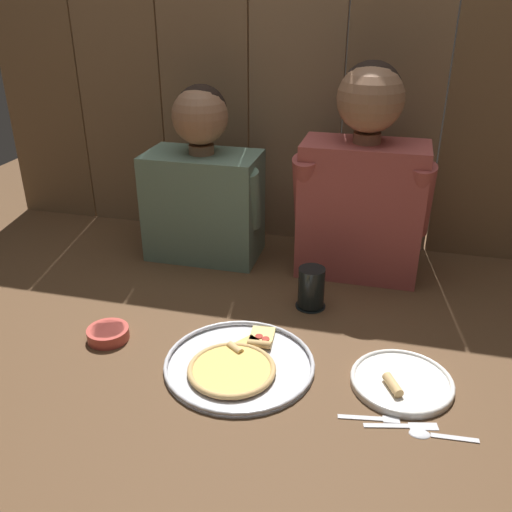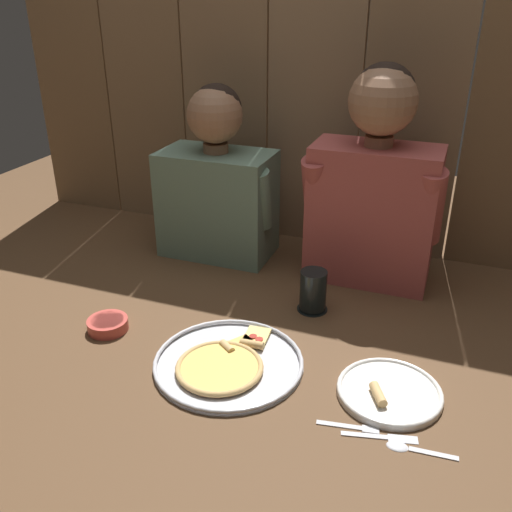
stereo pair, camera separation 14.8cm
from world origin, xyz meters
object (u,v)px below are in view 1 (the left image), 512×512
object	(u,v)px
dinner_plate	(402,381)
drinking_glass	(311,288)
pizza_tray	(238,365)
dipping_bowl	(108,333)
diner_left	(203,184)
diner_right	(363,179)

from	to	relation	value
dinner_plate	drinking_glass	bearing A→B (deg)	131.64
pizza_tray	dipping_bowl	size ratio (longest dim) A/B	3.38
dipping_bowl	diner_left	world-z (taller)	diner_left
pizza_tray	diner_right	size ratio (longest dim) A/B	0.56
dinner_plate	diner_left	size ratio (longest dim) A/B	0.42
drinking_glass	dipping_bowl	xyz separation A→B (m)	(-0.48, -0.29, -0.04)
dipping_bowl	diner_left	xyz separation A→B (m)	(0.08, 0.55, 0.23)
dipping_bowl	diner_left	distance (m)	0.60
pizza_tray	dipping_bowl	world-z (taller)	dipping_bowl
dinner_plate	dipping_bowl	world-z (taller)	dinner_plate
drinking_glass	diner_left	xyz separation A→B (m)	(-0.40, 0.25, 0.19)
pizza_tray	diner_right	world-z (taller)	diner_right
pizza_tray	diner_left	distance (m)	0.69
drinking_glass	diner_left	bearing A→B (deg)	147.90
pizza_tray	diner_right	xyz separation A→B (m)	(0.23, 0.58, 0.30)
dinner_plate	drinking_glass	distance (m)	0.39
dipping_bowl	drinking_glass	bearing A→B (deg)	31.28
pizza_tray	dipping_bowl	xyz separation A→B (m)	(-0.36, 0.03, 0.01)
dinner_plate	dipping_bowl	size ratio (longest dim) A/B	2.19
diner_left	drinking_glass	bearing A→B (deg)	-32.10
diner_left	dipping_bowl	bearing A→B (deg)	-98.14
dinner_plate	drinking_glass	xyz separation A→B (m)	(-0.26, 0.29, 0.05)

